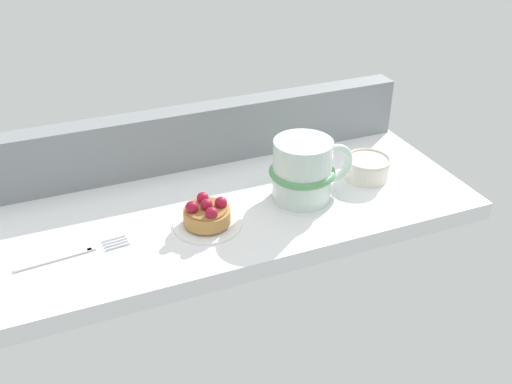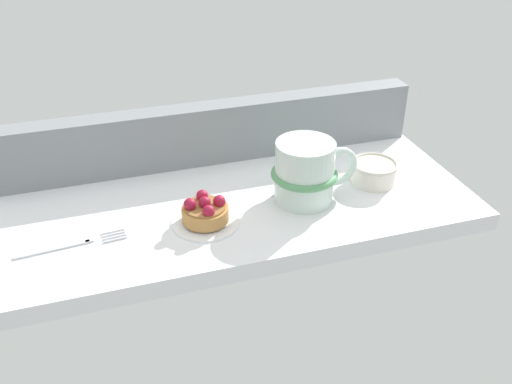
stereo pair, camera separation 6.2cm
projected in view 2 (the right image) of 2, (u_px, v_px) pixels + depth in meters
The scene contains 7 objects.
ground_plane at pixel (229, 208), 93.62cm from camera, with size 78.37×33.37×2.92cm, color white.
window_rail_back at pixel (207, 133), 101.86cm from camera, with size 76.80×4.47×10.63cm, color gray.
dessert_plate at pixel (206, 221), 87.07cm from camera, with size 10.33×10.33×0.73cm.
raspberry_tart at pixel (205, 211), 86.05cm from camera, with size 7.09×7.09×3.98cm.
coffee_mug at pixel (306, 172), 90.60cm from camera, with size 14.44×10.65×10.13cm.
dessert_fork at pixel (73, 244), 82.23cm from camera, with size 15.75×2.96×0.60cm.
sugar_bowl at pixel (374, 172), 96.86cm from camera, with size 7.93×7.93×3.72cm.
Camera 2 is at (-19.51, -76.26, 49.48)cm, focal length 40.31 mm.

